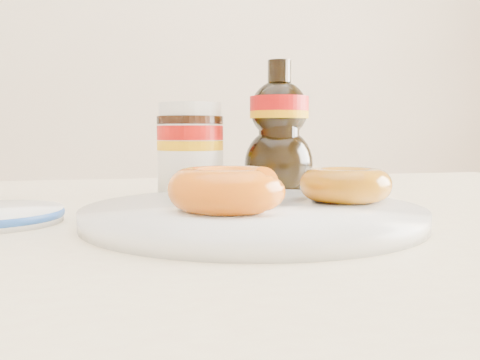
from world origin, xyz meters
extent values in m
cube|color=white|center=(0.00, 1.75, 1.30)|extent=(3.50, 0.10, 2.60)
cube|color=#F7E9BB|center=(0.00, 0.10, 0.73)|extent=(1.40, 0.90, 0.04)
cylinder|color=white|center=(0.08, 0.04, 0.76)|extent=(0.31, 0.31, 0.02)
torus|color=white|center=(0.08, 0.04, 0.76)|extent=(0.31, 0.31, 0.01)
torus|color=#D3440B|center=(0.05, 0.02, 0.78)|extent=(0.13, 0.13, 0.04)
torus|color=#935909|center=(0.18, 0.06, 0.78)|extent=(0.11, 0.11, 0.03)
cylinder|color=white|center=(0.05, 0.26, 0.80)|extent=(0.08, 0.08, 0.10)
cylinder|color=#890905|center=(0.05, 0.26, 0.83)|extent=(0.08, 0.08, 0.02)
cylinder|color=#D89905|center=(0.05, 0.26, 0.82)|extent=(0.08, 0.08, 0.01)
cylinder|color=black|center=(0.05, 0.26, 0.85)|extent=(0.08, 0.08, 0.01)
cylinder|color=white|center=(0.05, 0.26, 0.86)|extent=(0.08, 0.08, 0.02)
camera|label=1|loc=(-0.04, -0.43, 0.83)|focal=40.00mm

